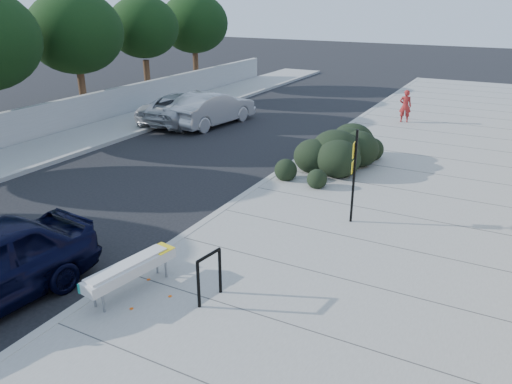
% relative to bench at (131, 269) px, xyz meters
% --- Properties ---
extents(ground, '(120.00, 120.00, 0.00)m').
position_rel_bench_xyz_m(ground, '(-0.60, 2.50, -0.66)').
color(ground, black).
rests_on(ground, ground).
extents(sidewalk_near, '(11.20, 50.00, 0.15)m').
position_rel_bench_xyz_m(sidewalk_near, '(5.00, 7.50, -0.58)').
color(sidewalk_near, gray).
rests_on(sidewalk_near, ground).
extents(sidewalk_far, '(3.00, 50.00, 0.15)m').
position_rel_bench_xyz_m(sidewalk_far, '(-10.10, 7.50, -0.58)').
color(sidewalk_far, gray).
rests_on(sidewalk_far, ground).
extents(curb_near, '(0.22, 50.00, 0.17)m').
position_rel_bench_xyz_m(curb_near, '(-0.60, 7.50, -0.57)').
color(curb_near, '#9E9E99').
rests_on(curb_near, ground).
extents(curb_far, '(0.22, 50.00, 0.17)m').
position_rel_bench_xyz_m(curb_far, '(-8.60, 7.50, -0.57)').
color(curb_far, '#9E9E99').
rests_on(curb_far, ground).
extents(far_wall, '(0.30, 40.00, 1.50)m').
position_rel_bench_xyz_m(far_wall, '(-11.80, 7.50, 0.09)').
color(far_wall, '#9E9E99').
rests_on(far_wall, ground).
extents(tree_far_d, '(4.60, 4.60, 6.16)m').
position_rel_bench_xyz_m(tree_far_d, '(-13.10, 11.50, 3.53)').
color(tree_far_d, '#332114').
rests_on(tree_far_d, ground).
extents(tree_far_e, '(4.00, 4.00, 5.90)m').
position_rel_bench_xyz_m(tree_far_e, '(-13.10, 16.50, 3.52)').
color(tree_far_e, '#332114').
rests_on(tree_far_e, ground).
extents(tree_far_f, '(4.40, 4.40, 6.07)m').
position_rel_bench_xyz_m(tree_far_f, '(-13.10, 21.50, 3.53)').
color(tree_far_f, '#332114').
rests_on(tree_far_f, ground).
extents(bench, '(0.79, 2.16, 0.64)m').
position_rel_bench_xyz_m(bench, '(0.00, 0.00, 0.00)').
color(bench, gray).
rests_on(bench, sidewalk_near).
extents(bike_rack, '(0.16, 0.70, 1.03)m').
position_rel_bench_xyz_m(bike_rack, '(1.58, 0.50, 0.11)').
color(bike_rack, black).
rests_on(bike_rack, sidewalk_near).
extents(sign_post, '(0.11, 0.29, 2.54)m').
position_rel_bench_xyz_m(sign_post, '(2.89, 5.42, 0.94)').
color(sign_post, black).
rests_on(sign_post, sidewalk_near).
extents(hedge, '(3.74, 4.83, 1.62)m').
position_rel_bench_xyz_m(hedge, '(0.90, 9.50, 0.30)').
color(hedge, black).
rests_on(hedge, sidewalk_near).
extents(wagon_silver, '(2.34, 5.05, 1.60)m').
position_rel_bench_xyz_m(wagon_silver, '(-6.64, 13.39, 0.14)').
color(wagon_silver, '#A4A5A9').
rests_on(wagon_silver, ground).
extents(suv_silver, '(2.59, 5.32, 1.46)m').
position_rel_bench_xyz_m(suv_silver, '(-8.10, 13.18, 0.07)').
color(suv_silver, '#ABADB0').
rests_on(suv_silver, ground).
extents(pedestrian, '(0.64, 0.49, 1.55)m').
position_rel_bench_xyz_m(pedestrian, '(1.58, 17.70, 0.27)').
color(pedestrian, maroon).
rests_on(pedestrian, sidewalk_near).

